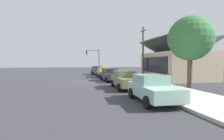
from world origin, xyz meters
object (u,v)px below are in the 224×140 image
at_px(car_navy, 97,70).
at_px(utility_pole_wooden, 143,51).
at_px(car_charcoal, 110,75).
at_px(car_seafoam, 152,88).
at_px(fire_hydrant_red, 108,73).
at_px(traffic_light_main, 94,57).
at_px(car_mustard, 104,72).
at_px(shade_tree, 190,39).
at_px(car_olive, 125,79).

height_order(car_navy, utility_pole_wooden, utility_pole_wooden).
bearing_deg(car_charcoal, car_navy, 177.36).
bearing_deg(car_seafoam, fire_hydrant_red, 177.68).
relative_size(traffic_light_main, fire_hydrant_red, 7.32).
relative_size(traffic_light_main, utility_pole_wooden, 0.69).
distance_m(car_seafoam, fire_hydrant_red, 20.65).
bearing_deg(fire_hydrant_red, car_mustard, -22.11).
height_order(car_seafoam, traffic_light_main, traffic_light_main).
bearing_deg(fire_hydrant_red, car_seafoam, -4.00).
relative_size(car_charcoal, utility_pole_wooden, 0.61).
distance_m(car_navy, car_charcoal, 11.64).
distance_m(car_navy, shade_tree, 19.99).
relative_size(car_seafoam, shade_tree, 0.67).
bearing_deg(car_olive, shade_tree, 83.50).
distance_m(car_charcoal, traffic_light_main, 16.30).
height_order(car_olive, car_seafoam, same).
distance_m(utility_pole_wooden, fire_hydrant_red, 7.99).
distance_m(car_mustard, shade_tree, 14.42).
xyz_separation_m(shade_tree, fire_hydrant_red, (-16.01, -4.45, -4.01)).
xyz_separation_m(car_olive, car_seafoam, (5.47, 0.01, -0.00)).
xyz_separation_m(car_navy, car_olive, (17.83, 0.11, 0.00)).
bearing_deg(car_olive, utility_pole_wooden, 151.15).
relative_size(utility_pole_wooden, fire_hydrant_red, 10.56).
relative_size(car_navy, car_seafoam, 1.03).
bearing_deg(car_seafoam, traffic_light_main, -177.87).
bearing_deg(car_mustard, car_seafoam, 0.52).
bearing_deg(utility_pole_wooden, car_seafoam, -20.45).
height_order(car_olive, traffic_light_main, traffic_light_main).
bearing_deg(car_charcoal, car_mustard, 175.47).
bearing_deg(car_navy, utility_pole_wooden, 31.43).
relative_size(car_charcoal, traffic_light_main, 0.89).
bearing_deg(traffic_light_main, car_navy, 1.32).
relative_size(shade_tree, utility_pole_wooden, 0.87).
xyz_separation_m(car_olive, fire_hydrant_red, (-15.13, 1.45, -0.32)).
distance_m(car_charcoal, shade_tree, 9.96).
xyz_separation_m(shade_tree, utility_pole_wooden, (-10.01, -0.45, -0.57)).
relative_size(car_olive, car_seafoam, 1.07).
distance_m(car_mustard, car_olive, 11.80).
relative_size(car_seafoam, utility_pole_wooden, 0.59).
bearing_deg(car_navy, car_mustard, 0.77).
bearing_deg(car_olive, fire_hydrant_red, 176.51).
bearing_deg(car_charcoal, car_seafoam, -2.41).
bearing_deg(car_navy, traffic_light_main, -179.83).
relative_size(car_olive, shade_tree, 0.72).
xyz_separation_m(car_charcoal, shade_tree, (7.07, 5.97, 3.69)).
bearing_deg(car_seafoam, utility_pole_wooden, 161.24).
height_order(utility_pole_wooden, fire_hydrant_red, utility_pole_wooden).
relative_size(car_mustard, fire_hydrant_red, 6.24).
distance_m(car_charcoal, fire_hydrant_red, 9.08).
distance_m(car_seafoam, traffic_light_main, 27.86).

